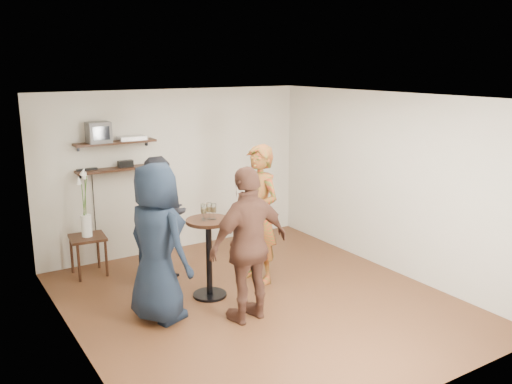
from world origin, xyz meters
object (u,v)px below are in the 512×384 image
person_brown (249,245)px  person_dark (162,221)px  dvd_deck (132,138)px  person_plaid (259,214)px  person_navy (157,243)px  drinks_table (209,247)px  side_table (88,243)px  radio (126,164)px  crt_monitor (98,132)px

person_brown → person_dark: bearing=-82.4°
dvd_deck → person_plaid: size_ratio=0.21×
dvd_deck → person_navy: 2.39m
person_brown → dvd_deck: bearing=-88.7°
dvd_deck → drinks_table: 2.26m
side_table → dvd_deck: bearing=19.2°
person_plaid → person_navy: size_ratio=1.01×
person_navy → person_brown: person_navy is taller
radio → person_navy: bearing=-100.4°
side_table → drinks_table: (1.13, -1.59, 0.19)m
dvd_deck → person_brown: 2.91m
person_brown → side_table: bearing=-70.1°
crt_monitor → side_table: size_ratio=0.55×
crt_monitor → person_plaid: bearing=-47.7°
crt_monitor → person_navy: crt_monitor is taller
person_plaid → side_table: bearing=-134.3°
dvd_deck → drinks_table: bearing=-81.2°
crt_monitor → radio: size_ratio=1.45×
crt_monitor → side_table: crt_monitor is taller
person_navy → dvd_deck: bearing=-30.8°
dvd_deck → person_brown: (0.39, -2.72, -0.97)m
person_plaid → person_brown: 1.19m
radio → side_table: (-0.72, -0.29, -1.03)m
radio → person_navy: size_ratio=0.12×
dvd_deck → person_navy: size_ratio=0.21×
crt_monitor → person_brown: (0.89, -2.72, -1.09)m
crt_monitor → person_brown: crt_monitor is taller
person_plaid → dvd_deck: bearing=-154.8°
side_table → person_brown: bearing=-63.2°
crt_monitor → person_navy: 2.39m
person_brown → person_plaid: bearing=-134.9°
drinks_table → person_navy: size_ratio=0.55×
dvd_deck → person_navy: (-0.51, -2.13, -0.95)m
person_plaid → person_dark: 1.33m
radio → person_plaid: size_ratio=0.11×
dvd_deck → person_plaid: bearing=-57.7°
crt_monitor → radio: crt_monitor is taller
drinks_table → person_navy: person_navy is taller
dvd_deck → person_dark: 1.50m
person_dark → person_plaid: bearing=-52.5°
radio → person_brown: 2.82m
person_dark → person_brown: person_brown is taller
drinks_table → person_dark: size_ratio=0.59×
drinks_table → dvd_deck: bearing=98.8°
dvd_deck → radio: size_ratio=1.82×
person_navy → person_brown: size_ratio=1.02×
person_navy → person_brown: bearing=-140.2°
side_table → person_navy: size_ratio=0.31×
drinks_table → person_brown: (0.10, -0.83, 0.26)m
side_table → drinks_table: size_ratio=0.55×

